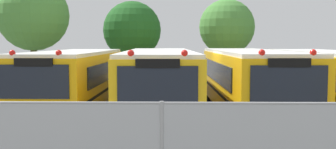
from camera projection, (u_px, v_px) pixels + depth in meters
ground_plane at (205, 115)px, 16.14m from camera, size 160.00×160.00×0.00m
school_bus_0 at (74, 80)px, 16.24m from camera, size 2.58×9.26×2.64m
school_bus_1 at (159, 79)px, 16.21m from camera, size 2.92×11.38×2.66m
school_bus_2 at (249, 80)px, 15.89m from camera, size 2.77×10.51×2.67m
tree_0 at (34, 14)px, 23.31m from camera, size 4.03×4.03×6.39m
tree_1 at (132, 31)px, 25.58m from camera, size 3.58×3.58×5.38m
tree_2 at (226, 26)px, 25.21m from camera, size 3.38×3.38×5.47m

